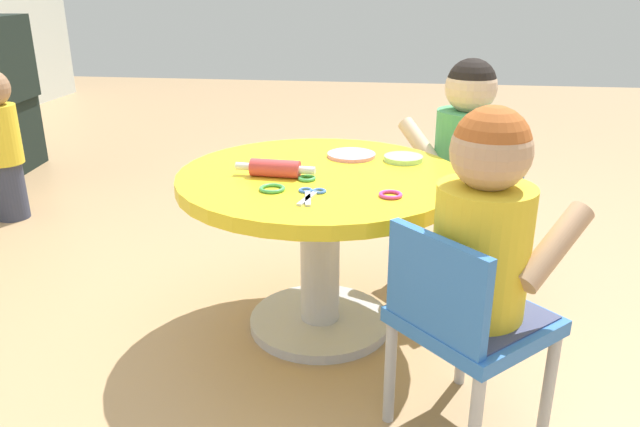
# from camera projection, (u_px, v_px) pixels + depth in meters

# --- Properties ---
(ground_plane) EXTENTS (10.00, 10.00, 0.00)m
(ground_plane) POSITION_uv_depth(u_px,v_px,m) (320.00, 325.00, 1.96)
(ground_plane) COLOR tan
(craft_table) EXTENTS (0.82, 0.82, 0.50)m
(craft_table) POSITION_uv_depth(u_px,v_px,m) (320.00, 215.00, 1.82)
(craft_table) COLOR silver
(craft_table) RESTS_ON ground
(child_chair_left) EXTENTS (0.42, 0.42, 0.54)m
(child_chair_left) POSITION_uv_depth(u_px,v_px,m) (464.00, 322.00, 1.38)
(child_chair_left) COLOR #B7B7BC
(child_chair_left) RESTS_ON ground
(seated_child_left) EXTENTS (0.43, 0.44, 0.51)m
(seated_child_left) POSITION_uv_depth(u_px,v_px,m) (485.00, 224.00, 1.32)
(seated_child_left) COLOR #3F4772
(seated_child_left) RESTS_ON ground
(child_chair_right) EXTENTS (0.42, 0.42, 0.54)m
(child_chair_right) POSITION_uv_depth(u_px,v_px,m) (469.00, 203.00, 2.13)
(child_chair_right) COLOR #B7B7BC
(child_chair_right) RESTS_ON ground
(seated_child_right) EXTENTS (0.44, 0.43, 0.51)m
(seated_child_right) POSITION_uv_depth(u_px,v_px,m) (466.00, 136.00, 2.08)
(seated_child_right) COLOR #3F4772
(seated_child_right) RESTS_ON ground
(toddler_standing) EXTENTS (0.17, 0.17, 0.67)m
(toddler_standing) POSITION_uv_depth(u_px,v_px,m) (0.00, 141.00, 2.71)
(toddler_standing) COLOR #33384C
(toddler_standing) RESTS_ON ground
(rolling_pin) EXTENTS (0.06, 0.23, 0.05)m
(rolling_pin) POSITION_uv_depth(u_px,v_px,m) (275.00, 168.00, 1.73)
(rolling_pin) COLOR #D83F3F
(rolling_pin) RESTS_ON craft_table
(craft_scissors) EXTENTS (0.14, 0.08, 0.01)m
(craft_scissors) POSITION_uv_depth(u_px,v_px,m) (310.00, 194.00, 1.59)
(craft_scissors) COLOR silver
(craft_scissors) RESTS_ON craft_table
(playdough_blob_0) EXTENTS (0.12, 0.12, 0.02)m
(playdough_blob_0) POSITION_uv_depth(u_px,v_px,m) (403.00, 158.00, 1.89)
(playdough_blob_0) COLOR #B2E58C
(playdough_blob_0) RESTS_ON craft_table
(playdough_blob_1) EXTENTS (0.15, 0.15, 0.01)m
(playdough_blob_1) POSITION_uv_depth(u_px,v_px,m) (351.00, 155.00, 1.94)
(playdough_blob_1) COLOR pink
(playdough_blob_1) RESTS_ON craft_table
(cookie_cutter_0) EXTENTS (0.06, 0.06, 0.01)m
(cookie_cutter_0) POSITION_uv_depth(u_px,v_px,m) (391.00, 195.00, 1.58)
(cookie_cutter_0) COLOR #D83FA5
(cookie_cutter_0) RESTS_ON craft_table
(cookie_cutter_1) EXTENTS (0.07, 0.07, 0.01)m
(cookie_cutter_1) POSITION_uv_depth(u_px,v_px,m) (272.00, 188.00, 1.63)
(cookie_cutter_1) COLOR #4CB259
(cookie_cutter_1) RESTS_ON craft_table
(cookie_cutter_2) EXTENTS (0.05, 0.05, 0.01)m
(cookie_cutter_2) POSITION_uv_depth(u_px,v_px,m) (307.00, 178.00, 1.71)
(cookie_cutter_2) COLOR #4CB259
(cookie_cutter_2) RESTS_ON craft_table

